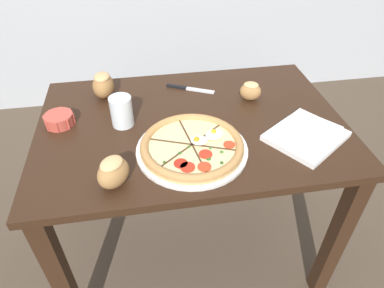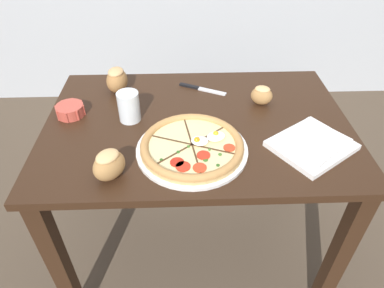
{
  "view_description": "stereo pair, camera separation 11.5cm",
  "coord_description": "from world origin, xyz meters",
  "px_view_note": "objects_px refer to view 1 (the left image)",
  "views": [
    {
      "loc": [
        -0.17,
        -1.05,
        1.52
      ],
      "look_at": [
        -0.03,
        -0.17,
        0.79
      ],
      "focal_mm": 32.0,
      "sensor_mm": 36.0,
      "label": 1
    },
    {
      "loc": [
        -0.06,
        -1.06,
        1.52
      ],
      "look_at": [
        -0.03,
        -0.17,
        0.79
      ],
      "focal_mm": 32.0,
      "sensor_mm": 36.0,
      "label": 2
    }
  ],
  "objects_px": {
    "bread_piece_far": "(251,91)",
    "napkin_folded": "(306,135)",
    "dining_table": "(192,146)",
    "bread_piece_near": "(103,85)",
    "pizza": "(192,146)",
    "water_glass": "(122,113)",
    "ramekin_bowl": "(59,119)",
    "bread_piece_mid": "(113,172)",
    "knife_main": "(190,89)"
  },
  "relations": [
    {
      "from": "bread_piece_near",
      "to": "bread_piece_far",
      "type": "xyz_separation_m",
      "value": [
        0.59,
        -0.12,
        -0.01
      ]
    },
    {
      "from": "dining_table",
      "to": "bread_piece_near",
      "type": "xyz_separation_m",
      "value": [
        -0.33,
        0.24,
        0.18
      ]
    },
    {
      "from": "pizza",
      "to": "ramekin_bowl",
      "type": "height_order",
      "value": "pizza"
    },
    {
      "from": "napkin_folded",
      "to": "knife_main",
      "type": "distance_m",
      "value": 0.54
    },
    {
      "from": "dining_table",
      "to": "bread_piece_near",
      "type": "relative_size",
      "value": 9.39
    },
    {
      "from": "napkin_folded",
      "to": "bread_piece_far",
      "type": "height_order",
      "value": "bread_piece_far"
    },
    {
      "from": "napkin_folded",
      "to": "water_glass",
      "type": "height_order",
      "value": "water_glass"
    },
    {
      "from": "ramekin_bowl",
      "to": "napkin_folded",
      "type": "distance_m",
      "value": 0.9
    },
    {
      "from": "dining_table",
      "to": "bread_piece_far",
      "type": "bearing_deg",
      "value": 23.94
    },
    {
      "from": "dining_table",
      "to": "napkin_folded",
      "type": "xyz_separation_m",
      "value": [
        0.38,
        -0.17,
        0.14
      ]
    },
    {
      "from": "bread_piece_near",
      "to": "knife_main",
      "type": "xyz_separation_m",
      "value": [
        0.36,
        -0.0,
        -0.05
      ]
    },
    {
      "from": "bread_piece_far",
      "to": "napkin_folded",
      "type": "bearing_deg",
      "value": -67.08
    },
    {
      "from": "dining_table",
      "to": "ramekin_bowl",
      "type": "relative_size",
      "value": 10.22
    },
    {
      "from": "pizza",
      "to": "bread_piece_far",
      "type": "distance_m",
      "value": 0.41
    },
    {
      "from": "napkin_folded",
      "to": "bread_piece_far",
      "type": "bearing_deg",
      "value": 112.92
    },
    {
      "from": "ramekin_bowl",
      "to": "water_glass",
      "type": "distance_m",
      "value": 0.24
    },
    {
      "from": "pizza",
      "to": "water_glass",
      "type": "xyz_separation_m",
      "value": [
        -0.23,
        0.2,
        0.03
      ]
    },
    {
      "from": "water_glass",
      "to": "knife_main",
      "type": "bearing_deg",
      "value": 36.42
    },
    {
      "from": "napkin_folded",
      "to": "water_glass",
      "type": "xyz_separation_m",
      "value": [
        -0.64,
        0.19,
        0.03
      ]
    },
    {
      "from": "bread_piece_mid",
      "to": "water_glass",
      "type": "relative_size",
      "value": 1.17
    },
    {
      "from": "knife_main",
      "to": "water_glass",
      "type": "bearing_deg",
      "value": -117.87
    },
    {
      "from": "bread_piece_far",
      "to": "knife_main",
      "type": "height_order",
      "value": "bread_piece_far"
    },
    {
      "from": "dining_table",
      "to": "bread_piece_far",
      "type": "relative_size",
      "value": 11.3
    },
    {
      "from": "dining_table",
      "to": "napkin_folded",
      "type": "distance_m",
      "value": 0.44
    },
    {
      "from": "bread_piece_near",
      "to": "pizza",
      "type": "bearing_deg",
      "value": -53.6
    },
    {
      "from": "bread_piece_near",
      "to": "knife_main",
      "type": "relative_size",
      "value": 0.61
    },
    {
      "from": "bread_piece_near",
      "to": "dining_table",
      "type": "bearing_deg",
      "value": -36.22
    },
    {
      "from": "pizza",
      "to": "bread_piece_near",
      "type": "bearing_deg",
      "value": 126.4
    },
    {
      "from": "dining_table",
      "to": "bread_piece_far",
      "type": "height_order",
      "value": "bread_piece_far"
    },
    {
      "from": "napkin_folded",
      "to": "bread_piece_mid",
      "type": "bearing_deg",
      "value": -170.05
    },
    {
      "from": "ramekin_bowl",
      "to": "knife_main",
      "type": "relative_size",
      "value": 0.56
    },
    {
      "from": "napkin_folded",
      "to": "dining_table",
      "type": "bearing_deg",
      "value": 156.42
    },
    {
      "from": "dining_table",
      "to": "pizza",
      "type": "relative_size",
      "value": 3.04
    },
    {
      "from": "ramekin_bowl",
      "to": "water_glass",
      "type": "relative_size",
      "value": 0.98
    },
    {
      "from": "pizza",
      "to": "water_glass",
      "type": "relative_size",
      "value": 3.31
    },
    {
      "from": "water_glass",
      "to": "napkin_folded",
      "type": "bearing_deg",
      "value": -16.8
    },
    {
      "from": "pizza",
      "to": "bread_piece_mid",
      "type": "height_order",
      "value": "bread_piece_mid"
    },
    {
      "from": "knife_main",
      "to": "bread_piece_far",
      "type": "bearing_deg",
      "value": -1.29
    },
    {
      "from": "ramekin_bowl",
      "to": "napkin_folded",
      "type": "height_order",
      "value": "ramekin_bowl"
    },
    {
      "from": "dining_table",
      "to": "ramekin_bowl",
      "type": "height_order",
      "value": "ramekin_bowl"
    },
    {
      "from": "bread_piece_near",
      "to": "bread_piece_far",
      "type": "relative_size",
      "value": 1.2
    },
    {
      "from": "bread_piece_mid",
      "to": "knife_main",
      "type": "bearing_deg",
      "value": 58.97
    },
    {
      "from": "napkin_folded",
      "to": "bread_piece_near",
      "type": "relative_size",
      "value": 2.69
    },
    {
      "from": "bread_piece_near",
      "to": "bread_piece_mid",
      "type": "xyz_separation_m",
      "value": [
        0.05,
        -0.53,
        -0.0
      ]
    },
    {
      "from": "dining_table",
      "to": "water_glass",
      "type": "xyz_separation_m",
      "value": [
        -0.26,
        0.03,
        0.17
      ]
    },
    {
      "from": "dining_table",
      "to": "napkin_folded",
      "type": "height_order",
      "value": "napkin_folded"
    },
    {
      "from": "pizza",
      "to": "napkin_folded",
      "type": "height_order",
      "value": "pizza"
    },
    {
      "from": "pizza",
      "to": "bread_piece_near",
      "type": "relative_size",
      "value": 3.09
    },
    {
      "from": "pizza",
      "to": "bread_piece_far",
      "type": "bearing_deg",
      "value": 44.79
    },
    {
      "from": "pizza",
      "to": "water_glass",
      "type": "distance_m",
      "value": 0.3
    }
  ]
}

